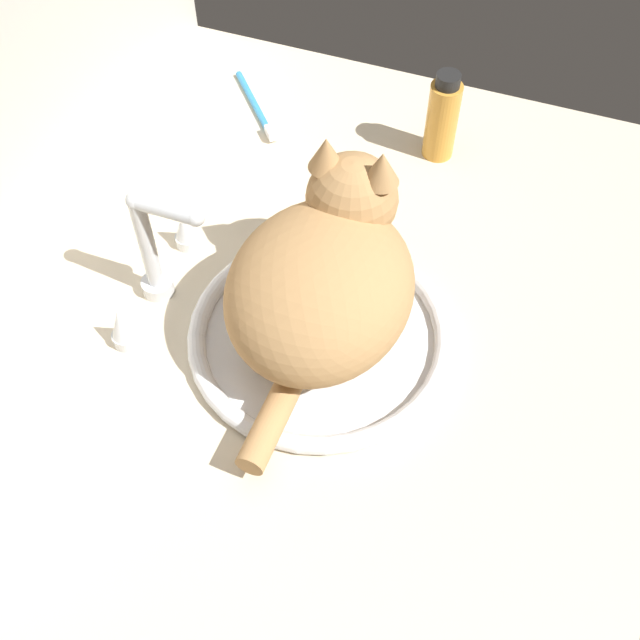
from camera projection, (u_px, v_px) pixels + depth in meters
countertop at (323, 323)px, 97.79cm from camera, size 100.82×82.58×3.00cm
sink_basin at (320, 335)px, 93.71cm from camera, size 31.77×31.77×2.20cm
faucet at (155, 258)px, 93.41cm from camera, size 20.00×10.39×17.09cm
cat at (326, 274)px, 87.16cm from camera, size 35.57×21.14×20.13cm
amber_bottle at (442, 118)px, 109.11cm from camera, size 4.49×4.49×13.49cm
toothbrush at (257, 107)px, 119.38cm from camera, size 13.63×12.19×1.70cm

